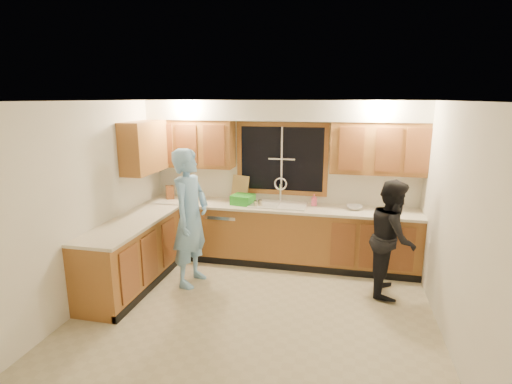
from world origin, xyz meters
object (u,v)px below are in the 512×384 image
at_px(stove, 108,272).
at_px(soap_bottle, 314,200).
at_px(man, 190,218).
at_px(dish_crate, 243,199).
at_px(sink, 278,209).
at_px(knife_block, 170,192).
at_px(dishwasher, 226,233).
at_px(woman, 392,238).
at_px(bowl, 354,207).

distance_m(stove, soap_bottle, 3.09).
bearing_deg(man, dish_crate, -20.23).
distance_m(sink, knife_block, 1.81).
distance_m(knife_block, soap_bottle, 2.34).
bearing_deg(soap_bottle, dishwasher, -174.38).
distance_m(stove, dish_crate, 2.25).
height_order(man, woman, man).
distance_m(stove, woman, 3.62).
distance_m(dishwasher, man, 1.12).
height_order(knife_block, soap_bottle, knife_block).
bearing_deg(woman, bowl, 37.09).
xyz_separation_m(dishwasher, bowl, (1.99, 0.05, 0.54)).
bearing_deg(soap_bottle, stove, -140.20).
height_order(sink, knife_block, sink).
distance_m(dishwasher, dish_crate, 0.66).
bearing_deg(bowl, stove, -147.68).
height_order(dish_crate, soap_bottle, soap_bottle).
bearing_deg(knife_block, woman, -44.76).
bearing_deg(bowl, man, -154.96).
bearing_deg(bowl, dishwasher, -178.61).
bearing_deg(dish_crate, man, -117.34).
relative_size(dishwasher, soap_bottle, 4.61).
bearing_deg(dish_crate, bowl, 2.35).
distance_m(soap_bottle, bowl, 0.61).
xyz_separation_m(soap_bottle, bowl, (0.60, -0.09, -0.06)).
bearing_deg(stove, knife_block, 89.97).
distance_m(woman, bowl, 0.88).
bearing_deg(sink, dish_crate, -176.29).
bearing_deg(dishwasher, sink, 0.99).
bearing_deg(knife_block, sink, -33.89).
relative_size(sink, soap_bottle, 4.83).
bearing_deg(knife_block, man, -86.21).
distance_m(dish_crate, bowl, 1.69).
distance_m(man, dish_crate, 1.07).
xyz_separation_m(sink, stove, (-1.80, -1.82, -0.41)).
height_order(man, bowl, man).
distance_m(man, bowl, 2.40).
distance_m(man, soap_bottle, 1.93).
relative_size(dishwasher, woman, 0.54).
xyz_separation_m(sink, bowl, (1.14, 0.03, 0.08)).
height_order(stove, dish_crate, dish_crate).
distance_m(dishwasher, woman, 2.58).
distance_m(sink, soap_bottle, 0.57).
bearing_deg(dish_crate, sink, 3.71).
height_order(stove, man, man).
relative_size(dish_crate, bowl, 1.34).
height_order(soap_bottle, bowl, soap_bottle).
relative_size(dish_crate, soap_bottle, 1.77).
height_order(dishwasher, soap_bottle, soap_bottle).
bearing_deg(woman, knife_block, 81.51).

